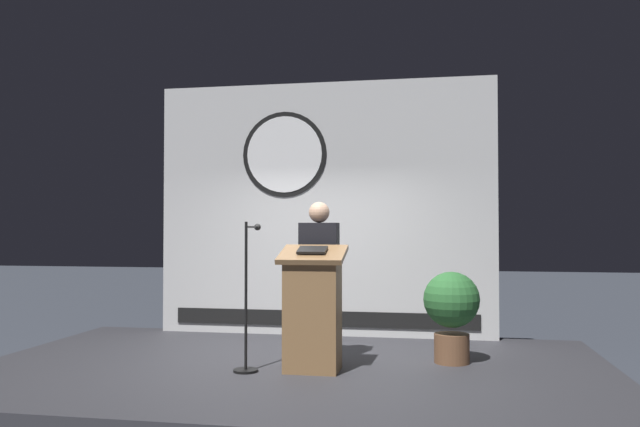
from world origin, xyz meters
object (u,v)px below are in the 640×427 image
(speaker_person, at_px, (319,279))
(microphone_stand, at_px, (248,318))
(podium, at_px, (313,310))
(potted_plant, at_px, (452,308))

(speaker_person, distance_m, microphone_stand, 0.90)
(podium, height_order, speaker_person, speaker_person)
(speaker_person, relative_size, microphone_stand, 1.15)
(microphone_stand, bearing_deg, podium, 8.52)
(podium, bearing_deg, speaker_person, 92.79)
(podium, relative_size, potted_plant, 1.30)
(microphone_stand, relative_size, potted_plant, 1.54)
(podium, distance_m, potted_plant, 1.47)
(podium, distance_m, microphone_stand, 0.64)
(podium, distance_m, speaker_person, 0.55)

